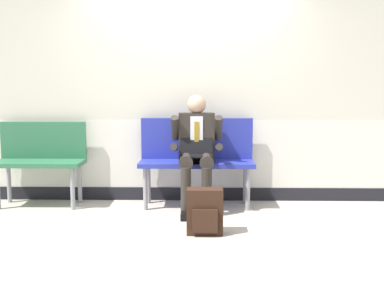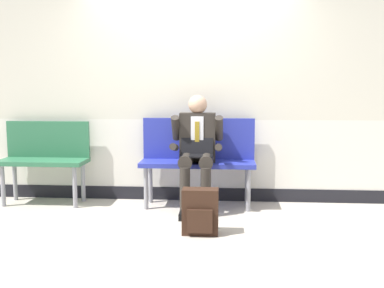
% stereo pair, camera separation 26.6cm
% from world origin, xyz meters
% --- Properties ---
extents(ground_plane, '(18.00, 18.00, 0.00)m').
position_xyz_m(ground_plane, '(0.00, 0.00, 0.00)').
color(ground_plane, '#B2A899').
extents(station_wall, '(5.51, 0.14, 3.05)m').
position_xyz_m(station_wall, '(0.00, 0.72, 1.51)').
color(station_wall, beige).
rests_on(station_wall, ground).
extents(bench_with_person, '(1.30, 0.42, 1.00)m').
position_xyz_m(bench_with_person, '(0.10, 0.45, 0.59)').
color(bench_with_person, '#28339E').
rests_on(bench_with_person, ground).
extents(bench_empty, '(1.00, 0.42, 0.96)m').
position_xyz_m(bench_empty, '(-1.71, 0.44, 0.57)').
color(bench_empty, '#2D6B47').
rests_on(bench_empty, ground).
extents(person_seated, '(0.57, 0.70, 1.28)m').
position_xyz_m(person_seated, '(0.10, 0.24, 0.69)').
color(person_seated, '#2D2823').
rests_on(person_seated, ground).
extents(backpack, '(0.34, 0.21, 0.43)m').
position_xyz_m(backpack, '(0.18, -0.60, 0.21)').
color(backpack, '#331E14').
rests_on(backpack, ground).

